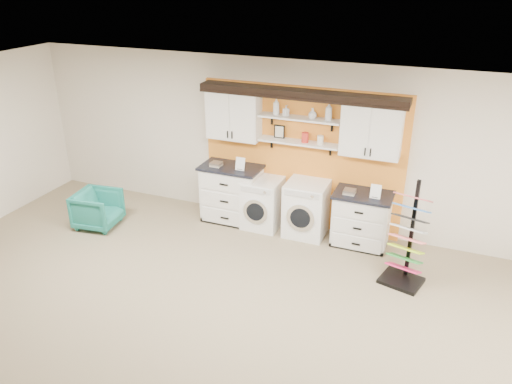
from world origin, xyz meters
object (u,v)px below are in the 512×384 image
at_px(washer, 263,203).
at_px(armchair, 98,209).
at_px(dryer, 306,208).
at_px(sample_rack, 406,251).
at_px(base_cabinet_left, 232,193).
at_px(base_cabinet_right, 361,219).

height_order(washer, armchair, washer).
distance_m(dryer, armchair, 3.56).
height_order(sample_rack, armchair, sample_rack).
distance_m(washer, armchair, 2.83).
bearing_deg(washer, sample_rack, -19.04).
height_order(base_cabinet_left, washer, base_cabinet_left).
distance_m(base_cabinet_right, washer, 1.68).
distance_m(dryer, sample_rack, 1.89).
bearing_deg(washer, armchair, -157.81).
bearing_deg(dryer, sample_rack, -26.72).
height_order(dryer, armchair, dryer).
distance_m(base_cabinet_right, dryer, 0.91).
bearing_deg(base_cabinet_right, sample_rack, -47.64).
xyz_separation_m(base_cabinet_left, armchair, (-2.04, -1.07, -0.19)).
bearing_deg(dryer, base_cabinet_right, 0.21).
xyz_separation_m(base_cabinet_left, washer, (0.58, -0.00, -0.08)).
height_order(base_cabinet_left, dryer, base_cabinet_left).
distance_m(washer, sample_rack, 2.60).
bearing_deg(washer, dryer, 0.00).
height_order(base_cabinet_right, sample_rack, sample_rack).
height_order(base_cabinet_left, armchair, base_cabinet_left).
bearing_deg(base_cabinet_right, base_cabinet_left, -180.00).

